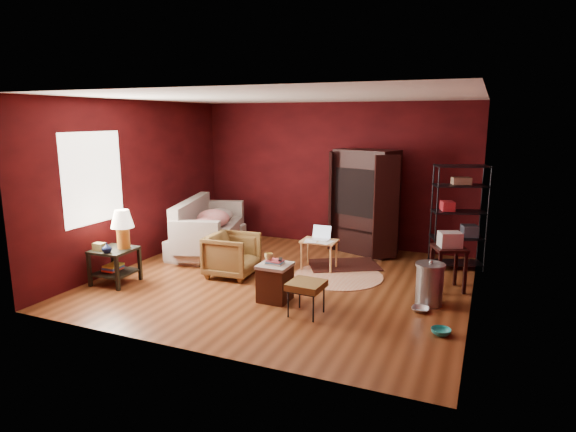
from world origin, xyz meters
name	(u,v)px	position (x,y,z in m)	size (l,w,h in m)	color
room	(280,192)	(-0.04, -0.01, 1.40)	(5.54, 5.04, 2.84)	brown
sofa	(207,233)	(-2.00, 1.00, 0.37)	(1.89, 0.55, 0.74)	#9E9289
armchair	(232,253)	(-0.86, -0.07, 0.38)	(0.73, 0.69, 0.75)	black
pet_bowl_steel	(421,303)	(2.15, -0.40, 0.12)	(0.23, 0.06, 0.23)	#AAADB1
pet_bowl_turquoise	(441,325)	(2.47, -1.01, 0.12)	(0.23, 0.07, 0.23)	teal
vase	(107,248)	(-2.27, -1.30, 0.62)	(0.15, 0.15, 0.15)	#0B1639
mug	(269,256)	(0.14, -0.81, 0.64)	(0.12, 0.09, 0.12)	#D4BC67
side_table	(118,240)	(-2.28, -1.04, 0.68)	(0.59, 0.59, 1.14)	black
sofa_cushions	(207,229)	(-1.97, 0.95, 0.45)	(1.46, 2.35, 0.92)	#9E9289
hamper	(275,282)	(0.22, -0.79, 0.27)	(0.43, 0.43, 0.61)	#441D0F
footstool	(306,286)	(0.80, -1.09, 0.39)	(0.46, 0.46, 0.45)	black
rug_round	(339,276)	(0.73, 0.57, 0.01)	(1.85, 1.85, 0.01)	beige
rug_oriental	(344,265)	(0.65, 1.14, 0.02)	(1.41, 1.26, 0.01)	#431712
laptop_desk	(319,243)	(0.32, 0.80, 0.45)	(0.59, 0.47, 0.72)	#E6AC69
tv_armoire	(364,200)	(0.73, 2.12, 1.01)	(1.44, 1.10, 1.93)	black
wire_shelving	(460,213)	(2.44, 1.74, 0.96)	(0.93, 0.64, 1.75)	black
small_stand	(449,247)	(2.39, 0.60, 0.65)	(0.58, 0.58, 0.88)	black
trash_can	(429,284)	(2.22, -0.10, 0.29)	(0.49, 0.49, 0.62)	gray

